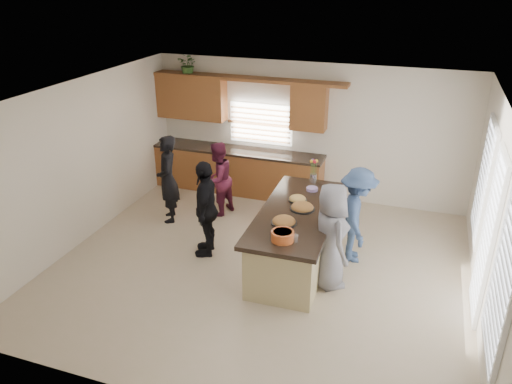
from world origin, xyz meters
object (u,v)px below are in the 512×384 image
at_px(island, 297,238).
at_px(woman_right_back, 357,215).
at_px(woman_left_front, 206,208).
at_px(woman_left_mid, 218,179).
at_px(salad_bowl, 283,235).
at_px(woman_right_front, 330,236).
at_px(woman_left_back, 168,179).

relative_size(island, woman_right_back, 1.69).
relative_size(island, woman_left_front, 1.64).
bearing_deg(woman_left_mid, island, 74.61).
bearing_deg(island, woman_right_back, 25.36).
xyz_separation_m(salad_bowl, woman_right_back, (0.84, 1.42, -0.23)).
distance_m(island, woman_right_front, 0.83).
distance_m(woman_left_front, woman_right_front, 2.13).
bearing_deg(woman_right_back, woman_left_back, 72.74).
relative_size(woman_right_back, woman_right_front, 0.97).
xyz_separation_m(salad_bowl, woman_left_back, (-2.73, 1.70, -0.19)).
relative_size(island, woman_left_back, 1.62).
bearing_deg(woman_left_back, salad_bowl, 29.91).
bearing_deg(island, woman_left_mid, 145.33).
relative_size(woman_left_front, woman_right_back, 1.03).
bearing_deg(woman_right_back, woman_left_mid, 60.79).
distance_m(island, woman_left_back, 2.81).
height_order(island, woman_right_front, woman_right_front).
bearing_deg(woman_left_back, woman_right_front, 42.76).
bearing_deg(salad_bowl, woman_right_front, 44.03).
relative_size(island, woman_right_front, 1.65).
distance_m(woman_left_back, woman_right_front, 3.50).
xyz_separation_m(woman_left_back, woman_left_mid, (0.78, 0.54, -0.11)).
bearing_deg(woman_right_back, island, 103.85).
bearing_deg(woman_right_back, salad_bowl, 136.57).
height_order(woman_left_front, woman_right_front, woman_left_front).
bearing_deg(woman_left_front, woman_left_back, -142.01).
bearing_deg(woman_right_front, salad_bowl, 100.27).
xyz_separation_m(salad_bowl, woman_left_front, (-1.54, 0.81, -0.20)).
distance_m(woman_left_mid, woman_left_front, 1.50).
distance_m(island, woman_left_mid, 2.31).
bearing_deg(salad_bowl, woman_left_back, 148.12).
bearing_deg(salad_bowl, woman_left_front, 152.39).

